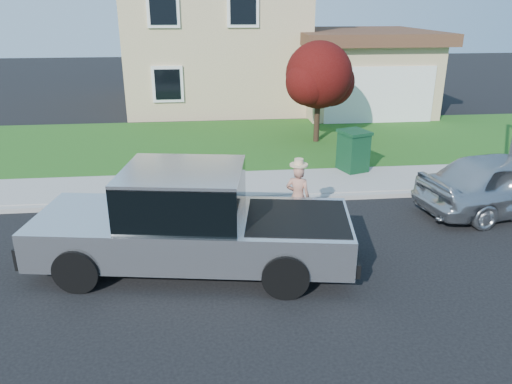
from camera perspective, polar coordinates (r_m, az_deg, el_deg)
ground at (r=10.23m, az=-1.18°, el=-7.39°), size 80.00×80.00×0.00m
curb at (r=12.92m, az=2.12°, el=-0.84°), size 40.00×0.20×0.12m
sidewalk at (r=13.94m, az=1.49°, el=0.89°), size 40.00×2.00×0.15m
lawn at (r=18.20m, az=-0.35°, el=5.66°), size 40.00×7.00×0.10m
house at (r=25.49m, az=-1.49°, el=17.16°), size 14.00×11.30×6.85m
pickup_truck at (r=9.54m, az=-7.40°, el=-3.51°), size 6.34×2.98×2.00m
woman at (r=11.22m, az=4.80°, el=-0.43°), size 0.64×0.54×1.65m
sedan at (r=13.51m, az=26.74°, el=0.94°), size 4.63×2.50×1.50m
ornamental_tree at (r=17.93m, az=7.29°, el=12.78°), size 2.57×2.32×3.53m
trash_bin at (r=14.99m, az=11.05°, el=4.70°), size 0.97×1.04×1.20m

